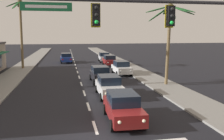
# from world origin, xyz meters

# --- Properties ---
(sidewalk_right) EXTENTS (3.20, 110.00, 0.14)m
(sidewalk_right) POSITION_xyz_m (7.80, 20.00, 0.07)
(sidewalk_right) COLOR gray
(sidewalk_right) RESTS_ON ground
(sidewalk_left) EXTENTS (3.20, 110.00, 0.14)m
(sidewalk_left) POSITION_xyz_m (-7.80, 20.00, 0.07)
(sidewalk_left) COLOR gray
(sidewalk_left) RESTS_ON ground
(lane_markings) EXTENTS (4.28, 89.02, 0.01)m
(lane_markings) POSITION_xyz_m (0.42, 20.47, 0.00)
(lane_markings) COLOR silver
(lane_markings) RESTS_ON ground
(traffic_signal_mast) EXTENTS (10.41, 0.41, 7.13)m
(traffic_signal_mast) POSITION_xyz_m (3.48, -0.21, 5.15)
(traffic_signal_mast) COLOR #2D2D33
(traffic_signal_mast) RESTS_ON ground
(sedan_lead_at_stop_bar) EXTENTS (2.04, 4.49, 1.68)m
(sedan_lead_at_stop_bar) POSITION_xyz_m (1.72, 2.47, 0.85)
(sedan_lead_at_stop_bar) COLOR maroon
(sedan_lead_at_stop_bar) RESTS_ON ground
(sedan_third_in_queue) EXTENTS (1.96, 4.46, 1.68)m
(sedan_third_in_queue) POSITION_xyz_m (1.94, 8.34, 0.85)
(sedan_third_in_queue) COLOR silver
(sedan_third_in_queue) RESTS_ON ground
(sedan_fifth_in_queue) EXTENTS (2.03, 4.48, 1.68)m
(sedan_fifth_in_queue) POSITION_xyz_m (2.03, 14.21, 0.85)
(sedan_fifth_in_queue) COLOR black
(sedan_fifth_in_queue) RESTS_ON ground
(sedan_oncoming_far) EXTENTS (2.10, 4.51, 1.68)m
(sedan_oncoming_far) POSITION_xyz_m (-1.44, 32.55, 0.85)
(sedan_oncoming_far) COLOR navy
(sedan_oncoming_far) RESTS_ON ground
(sedan_parked_nearest_kerb) EXTENTS (1.96, 4.46, 1.68)m
(sedan_parked_nearest_kerb) POSITION_xyz_m (5.34, 27.17, 0.85)
(sedan_parked_nearest_kerb) COLOR maroon
(sedan_parked_nearest_kerb) RESTS_ON ground
(sedan_parked_mid_kerb) EXTENTS (1.99, 4.47, 1.68)m
(sedan_parked_mid_kerb) POSITION_xyz_m (5.31, 18.63, 0.85)
(sedan_parked_mid_kerb) COLOR silver
(sedan_parked_mid_kerb) RESTS_ON ground
(sedan_parked_far_kerb) EXTENTS (2.08, 4.50, 1.68)m
(sedan_parked_far_kerb) POSITION_xyz_m (5.33, 32.58, 0.85)
(sedan_parked_far_kerb) COLOR silver
(sedan_parked_far_kerb) RESTS_ON ground
(palm_left_third) EXTENTS (4.06, 4.00, 9.72)m
(palm_left_third) POSITION_xyz_m (-7.52, 25.80, 6.83)
(palm_left_third) COLOR brown
(palm_left_third) RESTS_ON ground
(palm_right_second) EXTENTS (4.86, 4.87, 7.88)m
(palm_right_second) POSITION_xyz_m (8.34, 11.31, 6.11)
(palm_right_second) COLOR brown
(palm_right_second) RESTS_ON ground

